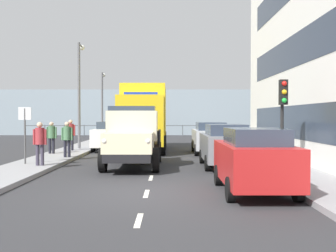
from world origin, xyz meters
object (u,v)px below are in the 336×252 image
Objects in this scene: street_sign at (25,125)px; pedestrian_in_dark_coat at (52,135)px; pedestrian_by_lamp at (67,136)px; pedestrian_near_railing at (71,132)px; lorry_cargo_yellow at (144,116)px; lamp_post_far at (102,99)px; traffic_light_near at (283,104)px; car_white_oppositeside_0 at (112,135)px; car_red_kerbside_near at (254,159)px; lamp_post_promenade at (80,85)px; pedestrian_strolling at (40,140)px; car_grey_kerbside_1 at (225,145)px; truck_vintage_cream at (133,138)px; car_silver_kerbside_2 at (210,137)px.

pedestrian_in_dark_coat is at bearing -86.91° from street_sign.
pedestrian_by_lamp is 0.96× the size of pedestrian_near_railing.
lamp_post_far is at bearing -67.91° from lorry_cargo_yellow.
lorry_cargo_yellow reaches higher than traffic_light_near.
pedestrian_by_lamp is 9.81m from traffic_light_near.
car_white_oppositeside_0 is 8.62m from street_sign.
car_red_kerbside_near is 9.63m from street_sign.
traffic_light_near reaches higher than pedestrian_by_lamp.
lamp_post_promenade is at bearing 91.60° from lamp_post_far.
pedestrian_near_railing is at bearing -85.84° from pedestrian_strolling.
pedestrian_near_railing is (0.51, -6.98, 0.02)m from pedestrian_strolling.
pedestrian_strolling is at bearing 5.79° from car_grey_kerbside_1.
street_sign is at bearing -8.52° from traffic_light_near.
lorry_cargo_yellow is at bearing -118.17° from street_sign.
pedestrian_by_lamp is at bearing 96.30° from lamp_post_promenade.
car_red_kerbside_near is 0.88× the size of car_white_oppositeside_0.
truck_vintage_cream is 1.01× the size of lamp_post_far.
street_sign reaches higher than pedestrian_by_lamp.
pedestrian_near_railing is (7.71, -11.78, 0.26)m from car_red_kerbside_near.
pedestrian_in_dark_coat is at bearing 37.55° from lorry_cargo_yellow.
lamp_post_promenade reaches higher than lamp_post_far.
truck_vintage_cream is 3.38× the size of pedestrian_strolling.
car_grey_kerbside_1 is 1.81× the size of street_sign.
street_sign is (-0.24, 4.49, 0.59)m from pedestrian_in_dark_coat.
car_white_oppositeside_0 is 3.54m from lamp_post_promenade.
traffic_light_near is at bearing 155.02° from pedestrian_by_lamp.
traffic_light_near reaches higher than pedestrian_strolling.
lorry_cargo_yellow reaches higher than car_red_kerbside_near.
lamp_post_promenade reaches higher than car_red_kerbside_near.
truck_vintage_cream reaches higher than pedestrian_by_lamp.
pedestrian_in_dark_coat is at bearing -30.65° from traffic_light_near.
truck_vintage_cream is 0.69× the size of lorry_cargo_yellow.
truck_vintage_cream is at bearing -55.12° from car_red_kerbside_near.
pedestrian_in_dark_coat is at bearing -45.27° from truck_vintage_cream.
pedestrian_strolling is 0.27× the size of lamp_post_promenade.
car_silver_kerbside_2 is 10.03m from street_sign.
pedestrian_near_railing is at bearing 20.94° from lorry_cargo_yellow.
car_white_oppositeside_0 is 2.60× the size of pedestrian_strolling.
car_white_oppositeside_0 is (5.68, -8.11, 0.00)m from car_grey_kerbside_1.
lorry_cargo_yellow is 1.89× the size of car_white_oppositeside_0.
truck_vintage_cream is 7.15m from car_silver_kerbside_2.
pedestrian_by_lamp reaches higher than car_silver_kerbside_2.
car_silver_kerbside_2 is at bearing -90.00° from car_red_kerbside_near.
street_sign reaches higher than pedestrian_strolling.
pedestrian_in_dark_coat is at bearing 88.44° from lamp_post_far.
truck_vintage_cream is at bearing 134.73° from pedestrian_in_dark_coat.
street_sign is (4.26, 7.95, -0.39)m from lorry_cargo_yellow.
car_white_oppositeside_0 is (2.00, -8.35, -0.28)m from truck_vintage_cream.
lamp_post_far is (0.28, -10.06, -0.35)m from lamp_post_promenade.
car_white_oppositeside_0 is at bearing -9.43° from lorry_cargo_yellow.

